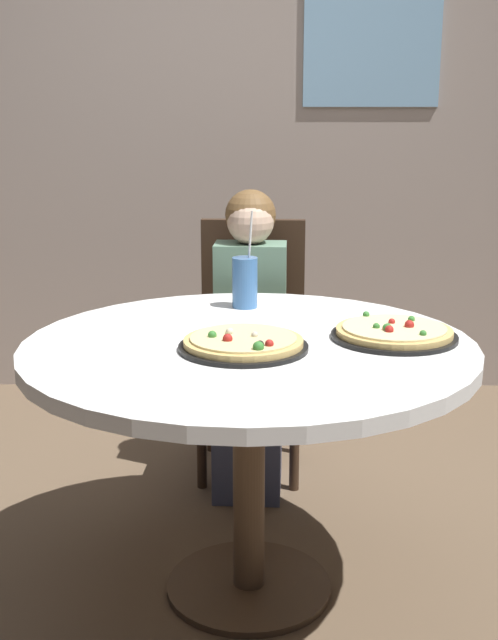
{
  "coord_description": "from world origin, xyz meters",
  "views": [
    {
      "loc": [
        0.02,
        -2.15,
        1.37
      ],
      "look_at": [
        0.0,
        0.05,
        0.8
      ],
      "focal_mm": 46.5,
      "sensor_mm": 36.0,
      "label": 1
    }
  ],
  "objects_px": {
    "chair_wooden": "(252,332)",
    "diner_child": "(249,357)",
    "dining_table": "(249,376)",
    "soda_cup": "(245,282)",
    "pizza_veggie": "(243,343)",
    "pizza_cheese": "(394,333)"
  },
  "relations": [
    {
      "from": "diner_child",
      "to": "pizza_veggie",
      "type": "height_order",
      "value": "diner_child"
    },
    {
      "from": "pizza_veggie",
      "to": "soda_cup",
      "type": "height_order",
      "value": "soda_cup"
    },
    {
      "from": "chair_wooden",
      "to": "pizza_veggie",
      "type": "height_order",
      "value": "chair_wooden"
    },
    {
      "from": "chair_wooden",
      "to": "pizza_cheese",
      "type": "bearing_deg",
      "value": -65.78
    },
    {
      "from": "pizza_veggie",
      "to": "soda_cup",
      "type": "xyz_separation_m",
      "value": [
        -0.0,
        0.47,
        0.06
      ]
    },
    {
      "from": "diner_child",
      "to": "pizza_cheese",
      "type": "distance_m",
      "value": 0.85
    },
    {
      "from": "dining_table",
      "to": "chair_wooden",
      "type": "xyz_separation_m",
      "value": [
        0.0,
        0.92,
        -0.12
      ]
    },
    {
      "from": "diner_child",
      "to": "pizza_cheese",
      "type": "height_order",
      "value": "diner_child"
    },
    {
      "from": "pizza_cheese",
      "to": "pizza_veggie",
      "type": "bearing_deg",
      "value": -165.2
    },
    {
      "from": "diner_child",
      "to": "pizza_cheese",
      "type": "xyz_separation_m",
      "value": [
        0.4,
        -0.69,
        0.28
      ]
    },
    {
      "from": "dining_table",
      "to": "soda_cup",
      "type": "distance_m",
      "value": 0.44
    },
    {
      "from": "chair_wooden",
      "to": "diner_child",
      "type": "bearing_deg",
      "value": -92.56
    },
    {
      "from": "chair_wooden",
      "to": "soda_cup",
      "type": "bearing_deg",
      "value": -92.24
    },
    {
      "from": "soda_cup",
      "to": "pizza_cheese",
      "type": "bearing_deg",
      "value": -41.32
    },
    {
      "from": "diner_child",
      "to": "pizza_veggie",
      "type": "xyz_separation_m",
      "value": [
        -0.01,
        -0.8,
        0.28
      ]
    },
    {
      "from": "diner_child",
      "to": "pizza_veggie",
      "type": "bearing_deg",
      "value": -90.73
    },
    {
      "from": "chair_wooden",
      "to": "dining_table",
      "type": "bearing_deg",
      "value": -90.28
    },
    {
      "from": "soda_cup",
      "to": "diner_child",
      "type": "bearing_deg",
      "value": 87.93
    },
    {
      "from": "dining_table",
      "to": "diner_child",
      "type": "distance_m",
      "value": 0.76
    },
    {
      "from": "chair_wooden",
      "to": "pizza_cheese",
      "type": "height_order",
      "value": "chair_wooden"
    },
    {
      "from": "dining_table",
      "to": "chair_wooden",
      "type": "height_order",
      "value": "chair_wooden"
    },
    {
      "from": "chair_wooden",
      "to": "diner_child",
      "type": "height_order",
      "value": "diner_child"
    }
  ]
}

